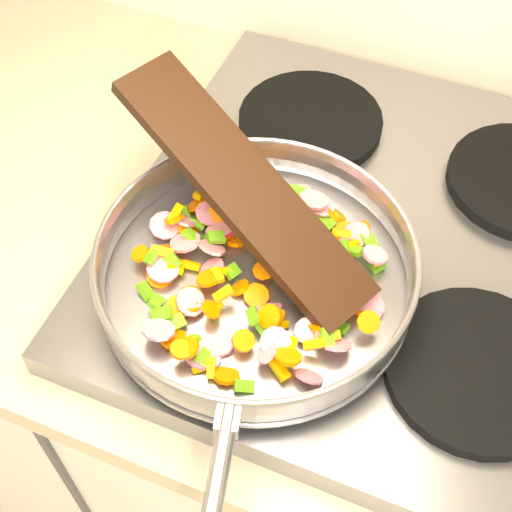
% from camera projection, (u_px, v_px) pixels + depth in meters
% --- Properties ---
extents(cooktop, '(0.60, 0.60, 0.04)m').
position_uv_depth(cooktop, '(379.00, 244.00, 0.85)').
color(cooktop, '#939399').
rests_on(cooktop, counter_top).
extents(grate_fl, '(0.19, 0.19, 0.02)m').
position_uv_depth(grate_fl, '(224.00, 282.00, 0.78)').
color(grate_fl, black).
rests_on(grate_fl, cooktop).
extents(grate_fr, '(0.19, 0.19, 0.02)m').
position_uv_depth(grate_fr, '(477.00, 369.00, 0.72)').
color(grate_fr, black).
rests_on(grate_fr, cooktop).
extents(grate_bl, '(0.19, 0.19, 0.02)m').
position_uv_depth(grate_bl, '(310.00, 121.00, 0.94)').
color(grate_bl, black).
rests_on(grate_bl, cooktop).
extents(saute_pan, '(0.38, 0.54, 0.05)m').
position_uv_depth(saute_pan, '(256.00, 268.00, 0.75)').
color(saute_pan, '#9E9EA5').
rests_on(saute_pan, grate_fl).
extents(vegetable_heap, '(0.28, 0.27, 0.05)m').
position_uv_depth(vegetable_heap, '(252.00, 268.00, 0.76)').
color(vegetable_heap, '#D99900').
rests_on(vegetable_heap, saute_pan).
extents(wooden_spatula, '(0.33, 0.20, 0.13)m').
position_uv_depth(wooden_spatula, '(244.00, 188.00, 0.74)').
color(wooden_spatula, black).
rests_on(wooden_spatula, saute_pan).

